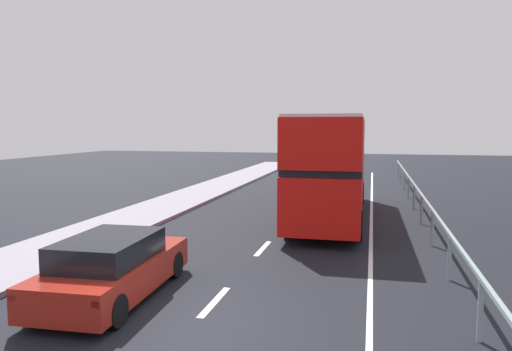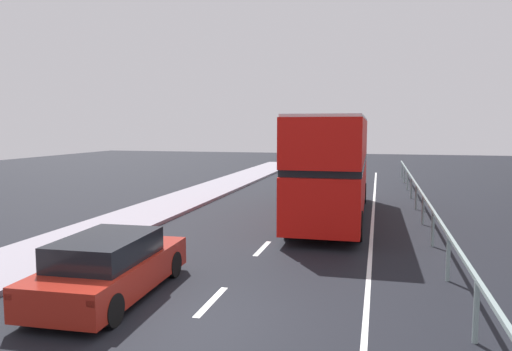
% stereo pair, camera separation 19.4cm
% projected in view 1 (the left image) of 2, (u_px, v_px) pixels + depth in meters
% --- Properties ---
extents(ground_plane, '(75.78, 120.00, 0.10)m').
position_uv_depth(ground_plane, '(198.00, 322.00, 9.40)').
color(ground_plane, black).
extents(lane_paint_markings, '(3.39, 46.00, 0.01)m').
position_uv_depth(lane_paint_markings, '(339.00, 232.00, 17.28)').
color(lane_paint_markings, silver).
rests_on(lane_paint_markings, ground).
extents(bridge_side_railing, '(0.10, 42.00, 1.16)m').
position_uv_depth(bridge_side_railing, '(427.00, 208.00, 16.81)').
color(bridge_side_railing, gray).
rests_on(bridge_side_railing, ground).
extents(double_decker_bus_red, '(2.71, 11.15, 4.14)m').
position_uv_depth(double_decker_bus_red, '(332.00, 164.00, 19.80)').
color(double_decker_bus_red, red).
rests_on(double_decker_bus_red, ground).
extents(hatchback_car_near, '(2.02, 4.56, 1.39)m').
position_uv_depth(hatchback_car_near, '(113.00, 267.00, 10.58)').
color(hatchback_car_near, maroon).
rests_on(hatchback_car_near, ground).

